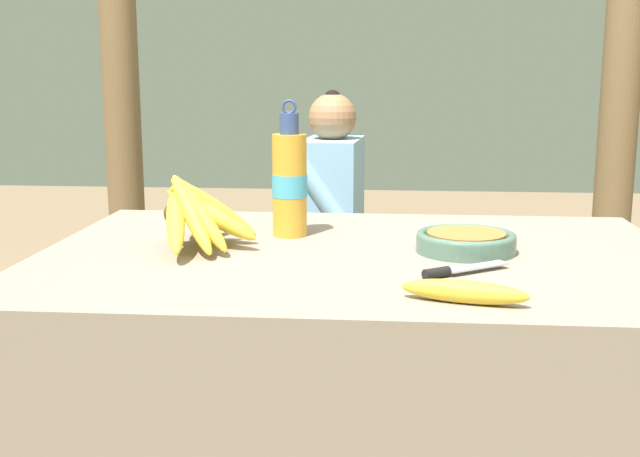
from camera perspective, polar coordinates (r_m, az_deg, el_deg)
The scene contains 11 objects.
market_counter at distance 1.82m, azimuth 2.56°, elevation -13.58°, with size 1.34×0.93×0.77m.
banana_bunch_ripe at distance 1.75m, azimuth -8.71°, elevation 1.27°, with size 0.22×0.38×0.17m.
serving_bowl at distance 1.72m, azimuth 10.34°, elevation -0.86°, with size 0.21×0.21×0.04m.
water_bottle at distance 1.84m, azimuth -2.17°, elevation 3.30°, with size 0.08×0.08×0.31m.
loose_banana_front at distance 1.35m, azimuth 10.22°, elevation -4.44°, with size 0.22×0.09×0.04m.
knife at distance 1.52m, azimuth 9.48°, elevation -2.95°, with size 0.17×0.13×0.02m.
wooden_bench at distance 3.04m, azimuth 2.89°, elevation -3.29°, with size 1.75×0.32×0.45m.
seated_vendor at distance 2.97m, azimuth -0.12°, elevation 1.17°, with size 0.42×0.40×1.07m.
banana_bunch_green at distance 3.04m, azimuth 12.80°, elevation -0.84°, with size 0.19×0.31×0.16m.
support_post_near at distance 3.34m, azimuth -14.00°, elevation 10.44°, with size 0.15×0.15×2.23m.
support_post_far at distance 3.28m, azimuth 20.65°, elevation 10.04°, with size 0.15×0.15×2.23m.
Camera 1 is at (0.06, -1.65, 1.15)m, focal length 45.00 mm.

